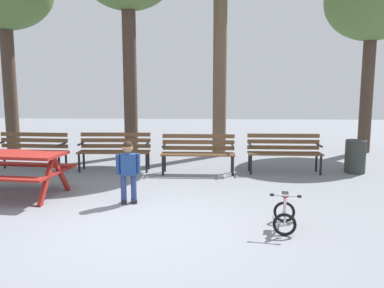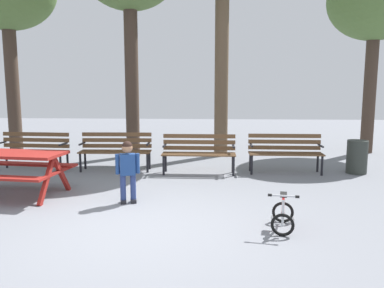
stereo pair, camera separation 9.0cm
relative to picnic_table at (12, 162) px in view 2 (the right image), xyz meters
name	(u,v)px [view 2 (the right image)]	position (x,y,z in m)	size (l,w,h in m)	color
ground	(133,228)	(2.42, -1.44, -0.59)	(36.00, 36.00, 0.00)	slate
picnic_table	(12,162)	(0.00, 0.00, 0.00)	(1.93, 1.53, 0.79)	maroon
park_bench_far_left	(34,148)	(-0.62, 2.12, -0.08)	(1.62, 0.55, 0.85)	brown
park_bench_left	(116,148)	(1.27, 2.19, -0.08)	(1.62, 0.51, 0.85)	brown
park_bench_right	(199,150)	(3.17, 1.98, -0.08)	(1.60, 0.46, 0.85)	brown
park_bench_far_right	(285,150)	(5.07, 2.15, -0.08)	(1.60, 0.46, 0.85)	brown
child_standing	(128,167)	(2.11, -0.32, 0.01)	(0.38, 0.22, 1.03)	navy
kids_bicycle	(283,215)	(4.44, -1.37, -0.39)	(0.44, 0.60, 0.54)	black
trash_bin	(357,157)	(6.65, 2.18, -0.23)	(0.44, 0.44, 0.73)	#2D332D
tree_right	(376,2)	(7.91, 4.99, 3.61)	(2.60, 2.60, 5.37)	#423328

